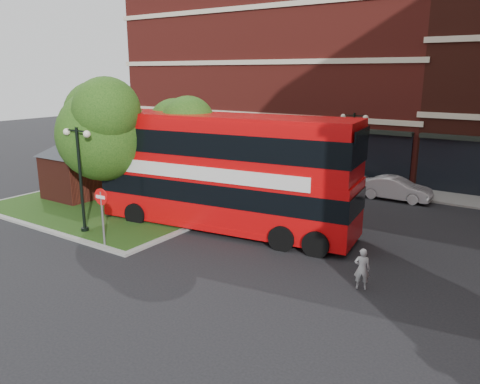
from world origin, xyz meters
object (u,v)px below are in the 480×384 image
Objects in this scene: woman at (362,269)px; car_white at (396,189)px; car_silver at (339,176)px; bus at (224,165)px.

car_white is at bearing -97.22° from woman.
car_silver is at bearing 69.59° from car_white.
bus is 3.13× the size of car_white.
car_silver is (-6.68, 14.12, -0.07)m from woman.
bus is 11.82m from car_silver.
car_white is (-2.50, 12.62, -0.07)m from woman.
woman is at bearing -169.52° from car_white.
bus is at bearing 151.47° from car_white.
woman is 15.62m from car_silver.
car_silver reaches higher than car_white.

